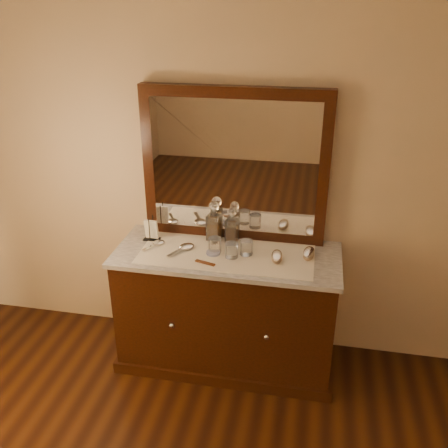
{
  "coord_description": "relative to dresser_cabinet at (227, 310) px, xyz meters",
  "views": [
    {
      "loc": [
        0.5,
        -0.73,
        2.33
      ],
      "look_at": [
        0.0,
        1.85,
        1.1
      ],
      "focal_mm": 39.02,
      "sensor_mm": 36.0,
      "label": 1
    }
  ],
  "objects": [
    {
      "name": "brush_near",
      "position": [
        0.32,
        -0.03,
        0.46
      ],
      "size": [
        0.08,
        0.16,
        0.04
      ],
      "color": "#9A7A5E",
      "rests_on": "lace_runner"
    },
    {
      "name": "mirror_glass",
      "position": [
        0.0,
        0.21,
        0.94
      ],
      "size": [
        1.06,
        0.01,
        0.86
      ],
      "primitive_type": "cube",
      "color": "white",
      "rests_on": "marble_top"
    },
    {
      "name": "hand_mirror_inner",
      "position": [
        -0.28,
        -0.01,
        0.45
      ],
      "size": [
        0.16,
        0.23,
        0.02
      ],
      "color": "silver",
      "rests_on": "lace_runner"
    },
    {
      "name": "hand_mirror_outer",
      "position": [
        -0.47,
        0.02,
        0.45
      ],
      "size": [
        0.12,
        0.19,
        0.02
      ],
      "color": "silver",
      "rests_on": "lace_runner"
    },
    {
      "name": "decanter_left",
      "position": [
        -0.12,
        0.16,
        0.55
      ],
      "size": [
        0.1,
        0.1,
        0.28
      ],
      "color": "brown",
      "rests_on": "lace_runner"
    },
    {
      "name": "tumblers",
      "position": [
        0.03,
        -0.02,
        0.49
      ],
      "size": [
        0.29,
        0.14,
        0.09
      ],
      "color": "white",
      "rests_on": "lace_runner"
    },
    {
      "name": "dresser_cabinet",
      "position": [
        0.0,
        0.0,
        0.0
      ],
      "size": [
        1.4,
        0.55,
        0.82
      ],
      "primitive_type": "cube",
      "color": "black",
      "rests_on": "floor"
    },
    {
      "name": "lace_runner",
      "position": [
        0.0,
        -0.02,
        0.44
      ],
      "size": [
        1.1,
        0.45,
        0.0
      ],
      "primitive_type": "cube",
      "color": "silver",
      "rests_on": "marble_top"
    },
    {
      "name": "marble_top",
      "position": [
        0.0,
        0.0,
        0.42
      ],
      "size": [
        1.44,
        0.59,
        0.03
      ],
      "primitive_type": "cube",
      "color": "silver",
      "rests_on": "dresser_cabinet"
    },
    {
      "name": "brush_far",
      "position": [
        0.51,
        0.05,
        0.47
      ],
      "size": [
        0.08,
        0.16,
        0.04
      ],
      "color": "#9A7A5E",
      "rests_on": "lace_runner"
    },
    {
      "name": "pin_dish",
      "position": [
        -0.08,
        -0.03,
        0.45
      ],
      "size": [
        0.11,
        0.11,
        0.02
      ],
      "primitive_type": "cylinder",
      "rotation": [
        0.0,
        0.0,
        0.27
      ],
      "color": "silver",
      "rests_on": "lace_runner"
    },
    {
      "name": "mirror_frame",
      "position": [
        0.0,
        0.25,
        0.94
      ],
      "size": [
        1.2,
        0.08,
        1.0
      ],
      "primitive_type": "cube",
      "color": "black",
      "rests_on": "marble_top"
    },
    {
      "name": "comb",
      "position": [
        -0.11,
        -0.16,
        0.45
      ],
      "size": [
        0.13,
        0.06,
        0.01
      ],
      "primitive_type": "cube",
      "rotation": [
        0.0,
        0.0,
        -0.29
      ],
      "color": "brown",
      "rests_on": "lace_runner"
    },
    {
      "name": "room_shell",
      "position": [
        0.0,
        -1.96,
        0.99
      ],
      "size": [
        8.5,
        9.0,
        2.8
      ],
      "color": "black",
      "rests_on": "ground"
    },
    {
      "name": "napkin_rack",
      "position": [
        -0.53,
        0.09,
        0.51
      ],
      "size": [
        0.11,
        0.07,
        0.16
      ],
      "color": "black",
      "rests_on": "marble_top"
    },
    {
      "name": "knob_right",
      "position": [
        0.3,
        -0.28,
        0.04
      ],
      "size": [
        0.04,
        0.04,
        0.04
      ],
      "primitive_type": "sphere",
      "color": "silver",
      "rests_on": "dresser_cabinet"
    },
    {
      "name": "dresser_plinth",
      "position": [
        0.0,
        0.0,
        -0.37
      ],
      "size": [
        1.46,
        0.59,
        0.08
      ],
      "primitive_type": "cube",
      "color": "black",
      "rests_on": "floor"
    },
    {
      "name": "decanter_right",
      "position": [
        0.0,
        0.16,
        0.54
      ],
      "size": [
        0.08,
        0.08,
        0.25
      ],
      "color": "brown",
      "rests_on": "lace_runner"
    },
    {
      "name": "knob_left",
      "position": [
        -0.3,
        -0.28,
        0.04
      ],
      "size": [
        0.04,
        0.04,
        0.04
      ],
      "primitive_type": "sphere",
      "color": "silver",
      "rests_on": "dresser_cabinet"
    }
  ]
}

